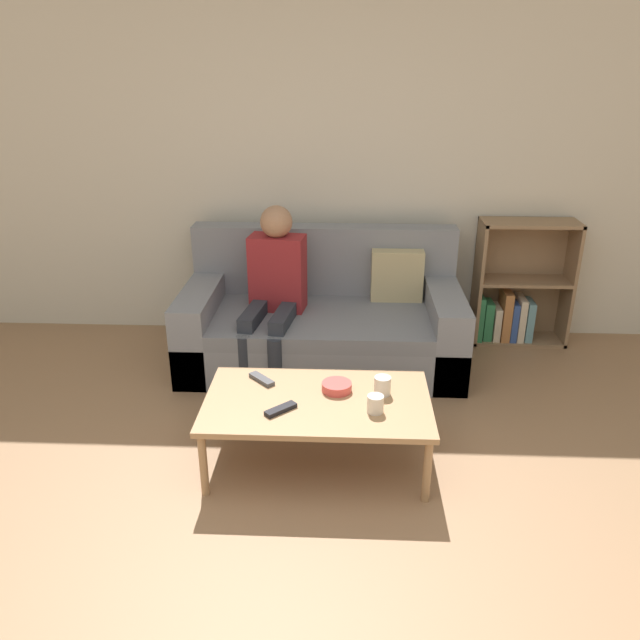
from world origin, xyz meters
TOP-DOWN VIEW (x-y plane):
  - wall_back at (0.00, 2.91)m, footprint 12.00×0.06m
  - couch at (0.02, 2.35)m, footprint 1.87×0.95m
  - bookshelf at (1.42, 2.75)m, footprint 0.68×0.28m
  - coffee_table at (0.04, 1.12)m, footprint 1.15×0.67m
  - person_adult at (-0.30, 2.25)m, footprint 0.42×0.69m
  - cup_near at (0.37, 1.19)m, footprint 0.09×0.09m
  - cup_far at (0.32, 1.02)m, footprint 0.08×0.08m
  - tv_remote_0 at (-0.27, 1.31)m, footprint 0.15×0.16m
  - tv_remote_1 at (-0.14, 1.00)m, footprint 0.16×0.15m
  - snack_bowl at (0.13, 1.22)m, footprint 0.16×0.16m

SIDE VIEW (x-z plane):
  - couch at x=0.02m, z-range -0.16..0.71m
  - coffee_table at x=0.04m, z-range 0.16..0.53m
  - bookshelf at x=1.42m, z-range -0.10..0.82m
  - tv_remote_0 at x=-0.27m, z-range 0.37..0.39m
  - tv_remote_1 at x=-0.14m, z-range 0.37..0.39m
  - snack_bowl at x=0.13m, z-range 0.37..0.42m
  - cup_far at x=0.32m, z-range 0.37..0.46m
  - cup_near at x=0.37m, z-range 0.37..0.47m
  - person_adult at x=-0.30m, z-range 0.07..1.17m
  - wall_back at x=0.00m, z-range 0.00..2.60m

